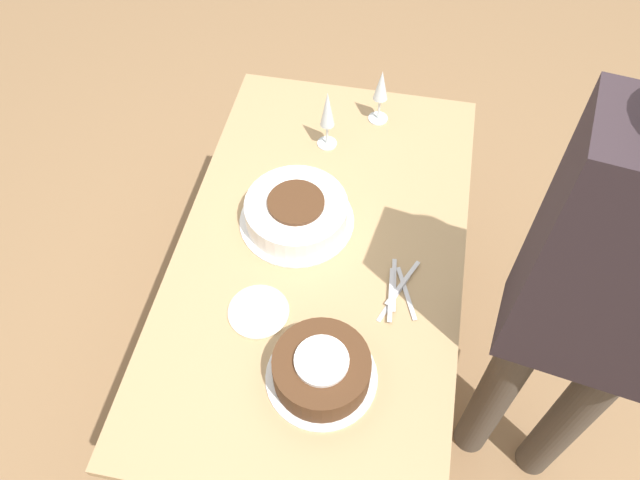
{
  "coord_description": "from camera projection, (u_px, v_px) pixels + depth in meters",
  "views": [
    {
      "loc": [
        -1.0,
        -0.2,
        2.22
      ],
      "look_at": [
        0.0,
        0.0,
        0.8
      ],
      "focal_mm": 35.0,
      "sensor_mm": 36.0,
      "label": 1
    }
  ],
  "objects": [
    {
      "name": "dessert_plate_left",
      "position": [
        259.0,
        312.0,
        1.67
      ],
      "size": [
        0.17,
        0.17,
        0.01
      ],
      "color": "beige",
      "rests_on": "dining_table"
    },
    {
      "name": "dining_table",
      "position": [
        320.0,
        273.0,
        1.89
      ],
      "size": [
        1.42,
        0.82,
        0.75
      ],
      "color": "tan",
      "rests_on": "ground_plane"
    },
    {
      "name": "cake_center_white",
      "position": [
        296.0,
        212.0,
        1.82
      ],
      "size": [
        0.34,
        0.34,
        0.09
      ],
      "color": "white",
      "rests_on": "dining_table"
    },
    {
      "name": "fork_pile",
      "position": [
        398.0,
        291.0,
        1.7
      ],
      "size": [
        0.21,
        0.11,
        0.01
      ],
      "color": "silver",
      "rests_on": "dining_table"
    },
    {
      "name": "wine_glass_near",
      "position": [
        327.0,
        112.0,
        1.92
      ],
      "size": [
        0.06,
        0.06,
        0.22
      ],
      "color": "silver",
      "rests_on": "dining_table"
    },
    {
      "name": "ground_plane",
      "position": [
        320.0,
        362.0,
        2.4
      ],
      "size": [
        12.0,
        12.0,
        0.0
      ],
      "primitive_type": "plane",
      "color": "#8E6B47"
    },
    {
      "name": "cake_front_chocolate",
      "position": [
        322.0,
        369.0,
        1.52
      ],
      "size": [
        0.28,
        0.28,
        0.1
      ],
      "color": "white",
      "rests_on": "dining_table"
    },
    {
      "name": "person_cutting",
      "position": [
        610.0,
        300.0,
        1.37
      ],
      "size": [
        0.28,
        0.43,
        1.71
      ],
      "rotation": [
        0.0,
        0.0,
        1.41
      ],
      "color": "#4C4238",
      "rests_on": "ground_plane"
    },
    {
      "name": "wine_glass_far",
      "position": [
        381.0,
        88.0,
        2.0
      ],
      "size": [
        0.07,
        0.07,
        0.2
      ],
      "color": "silver",
      "rests_on": "dining_table"
    }
  ]
}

